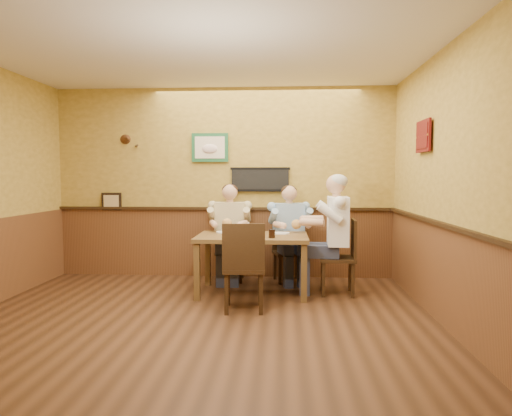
# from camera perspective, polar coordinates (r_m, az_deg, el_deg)

# --- Properties ---
(room) EXTENTS (5.02, 5.03, 2.81)m
(room) POSITION_cam_1_polar(r_m,az_deg,el_deg) (4.48, -6.25, 6.38)
(room) COLOR #361F10
(room) RESTS_ON ground
(dining_table) EXTENTS (1.40, 0.90, 0.75)m
(dining_table) POSITION_cam_1_polar(r_m,az_deg,el_deg) (5.82, -0.46, -4.31)
(dining_table) COLOR brown
(dining_table) RESTS_ON ground
(chair_back_left) EXTENTS (0.41, 0.41, 0.87)m
(chair_back_left) POSITION_cam_1_polar(r_m,az_deg,el_deg) (6.56, -3.25, -5.33)
(chair_back_left) COLOR #31200F
(chair_back_left) RESTS_ON ground
(chair_back_right) EXTENTS (0.48, 0.48, 0.86)m
(chair_back_right) POSITION_cam_1_polar(r_m,az_deg,el_deg) (6.53, 4.08, -5.43)
(chair_back_right) COLOR #31200F
(chair_back_right) RESTS_ON ground
(chair_right_end) EXTENTS (0.46, 0.46, 0.96)m
(chair_right_end) POSITION_cam_1_polar(r_m,az_deg,el_deg) (5.91, 10.14, -6.01)
(chair_right_end) COLOR #31200F
(chair_right_end) RESTS_ON ground
(chair_near_side) EXTENTS (0.49, 0.49, 0.99)m
(chair_near_side) POSITION_cam_1_polar(r_m,az_deg,el_deg) (5.13, -1.53, -7.26)
(chair_near_side) COLOR #31200F
(chair_near_side) RESTS_ON ground
(diner_tan_shirt) EXTENTS (0.59, 0.59, 1.24)m
(diner_tan_shirt) POSITION_cam_1_polar(r_m,az_deg,el_deg) (6.53, -3.26, -3.72)
(diner_tan_shirt) COLOR beige
(diner_tan_shirt) RESTS_ON ground
(diner_blue_polo) EXTENTS (0.69, 0.69, 1.23)m
(diner_blue_polo) POSITION_cam_1_polar(r_m,az_deg,el_deg) (6.50, 4.09, -3.82)
(diner_blue_polo) COLOR #8EB0D5
(diner_blue_polo) RESTS_ON ground
(diner_white_elder) EXTENTS (0.66, 0.66, 1.37)m
(diner_white_elder) POSITION_cam_1_polar(r_m,az_deg,el_deg) (5.88, 10.17, -4.04)
(diner_white_elder) COLOR white
(diner_white_elder) RESTS_ON ground
(water_glass_left) EXTENTS (0.11, 0.11, 0.12)m
(water_glass_left) POSITION_cam_1_polar(r_m,az_deg,el_deg) (5.55, -3.34, -3.12)
(water_glass_left) COLOR white
(water_glass_left) RESTS_ON dining_table
(water_glass_mid) EXTENTS (0.09, 0.09, 0.11)m
(water_glass_mid) POSITION_cam_1_polar(r_m,az_deg,el_deg) (5.46, 0.05, -3.29)
(water_glass_mid) COLOR silver
(water_glass_mid) RESTS_ON dining_table
(cola_tumbler) EXTENTS (0.10, 0.10, 0.10)m
(cola_tumbler) POSITION_cam_1_polar(r_m,az_deg,el_deg) (5.55, 1.99, -3.22)
(cola_tumbler) COLOR black
(cola_tumbler) RESTS_ON dining_table
(hot_sauce_bottle) EXTENTS (0.05, 0.05, 0.16)m
(hot_sauce_bottle) POSITION_cam_1_polar(r_m,az_deg,el_deg) (5.70, -0.94, -2.76)
(hot_sauce_bottle) COLOR red
(hot_sauce_bottle) RESTS_ON dining_table
(salt_shaker) EXTENTS (0.04, 0.04, 0.09)m
(salt_shaker) POSITION_cam_1_polar(r_m,az_deg,el_deg) (5.79, -1.35, -2.99)
(salt_shaker) COLOR white
(salt_shaker) RESTS_ON dining_table
(pepper_shaker) EXTENTS (0.05, 0.05, 0.10)m
(pepper_shaker) POSITION_cam_1_polar(r_m,az_deg,el_deg) (5.87, -2.22, -2.84)
(pepper_shaker) COLOR black
(pepper_shaker) RESTS_ON dining_table
(plate_far_left) EXTENTS (0.27, 0.27, 0.02)m
(plate_far_left) POSITION_cam_1_polar(r_m,az_deg,el_deg) (6.07, -3.81, -3.02)
(plate_far_left) COLOR silver
(plate_far_left) RESTS_ON dining_table
(plate_far_right) EXTENTS (0.28, 0.28, 0.02)m
(plate_far_right) POSITION_cam_1_polar(r_m,az_deg,el_deg) (5.96, 3.13, -3.14)
(plate_far_right) COLOR silver
(plate_far_right) RESTS_ON dining_table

